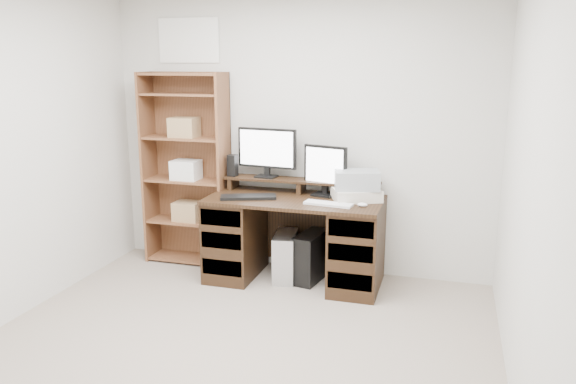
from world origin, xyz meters
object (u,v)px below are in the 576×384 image
at_px(tower_black, 311,257).
at_px(monitor_wide, 267,150).
at_px(monitor_small, 325,169).
at_px(bookshelf, 187,168).
at_px(printer, 356,194).
at_px(desk, 295,238).
at_px(tower_silver, 285,256).

bearing_deg(tower_black, monitor_wide, 169.19).
distance_m(monitor_small, bookshelf, 1.34).
relative_size(monitor_wide, tower_black, 1.23).
bearing_deg(monitor_small, printer, -0.67).
height_order(monitor_small, printer, monitor_small).
distance_m(monitor_wide, printer, 0.92).
relative_size(desk, tower_black, 3.30).
distance_m(monitor_wide, tower_silver, 0.96).
bearing_deg(printer, monitor_small, 139.26).
bearing_deg(desk, monitor_wide, 145.00).
bearing_deg(bookshelf, tower_black, -7.48).
bearing_deg(tower_silver, tower_black, -1.29).
distance_m(desk, tower_black, 0.23).
distance_m(desk, bookshelf, 1.25).
bearing_deg(desk, monitor_small, 35.63).
bearing_deg(bookshelf, monitor_wide, 1.17).
height_order(printer, bookshelf, bookshelf).
bearing_deg(tower_black, bookshelf, -176.97).
relative_size(monitor_wide, monitor_small, 1.27).
xyz_separation_m(desk, bookshelf, (-1.12, 0.21, 0.53)).
height_order(monitor_wide, bookshelf, bookshelf).
xyz_separation_m(monitor_small, bookshelf, (-1.34, 0.05, -0.07)).
relative_size(tower_silver, tower_black, 0.91).
distance_m(monitor_wide, tower_black, 1.03).
height_order(monitor_wide, printer, monitor_wide).
xyz_separation_m(monitor_wide, bookshelf, (-0.79, -0.02, -0.20)).
height_order(monitor_wide, tower_silver, monitor_wide).
distance_m(monitor_small, printer, 0.36).
relative_size(monitor_wide, tower_silver, 1.35).
bearing_deg(tower_black, tower_silver, -161.63).
height_order(desk, monitor_small, monitor_small).
xyz_separation_m(monitor_wide, tower_silver, (0.24, -0.21, -0.91)).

